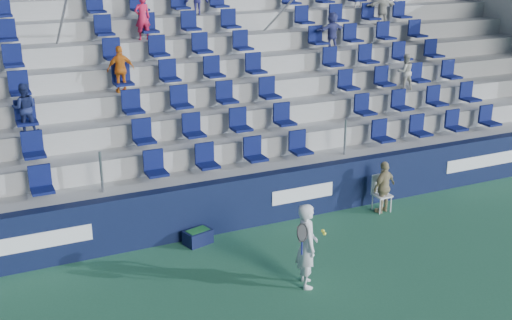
% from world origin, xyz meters
% --- Properties ---
extents(ground, '(70.00, 70.00, 0.00)m').
position_xyz_m(ground, '(0.00, 0.00, 0.00)').
color(ground, '#2D6A48').
rests_on(ground, ground).
extents(sponsor_wall, '(24.00, 0.32, 1.20)m').
position_xyz_m(sponsor_wall, '(0.00, 3.15, 0.60)').
color(sponsor_wall, '#0E1635').
rests_on(sponsor_wall, ground).
extents(grandstand, '(24.00, 8.17, 6.63)m').
position_xyz_m(grandstand, '(-0.00, 8.24, 2.14)').
color(grandstand, '#A3A29D').
rests_on(grandstand, ground).
extents(tennis_player, '(0.69, 0.70, 1.67)m').
position_xyz_m(tennis_player, '(0.04, 0.21, 0.84)').
color(tennis_player, silver).
rests_on(tennis_player, ground).
extents(line_judge_chair, '(0.40, 0.41, 0.89)m').
position_xyz_m(line_judge_chair, '(3.45, 2.64, 0.51)').
color(line_judge_chair, white).
rests_on(line_judge_chair, ground).
extents(line_judge, '(0.81, 0.53, 1.28)m').
position_xyz_m(line_judge, '(3.45, 2.50, 0.64)').
color(line_judge, tan).
rests_on(line_judge, ground).
extents(ball_bin, '(0.66, 0.52, 0.32)m').
position_xyz_m(ball_bin, '(-1.21, 2.75, 0.18)').
color(ball_bin, '#0F1437').
rests_on(ball_bin, ground).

